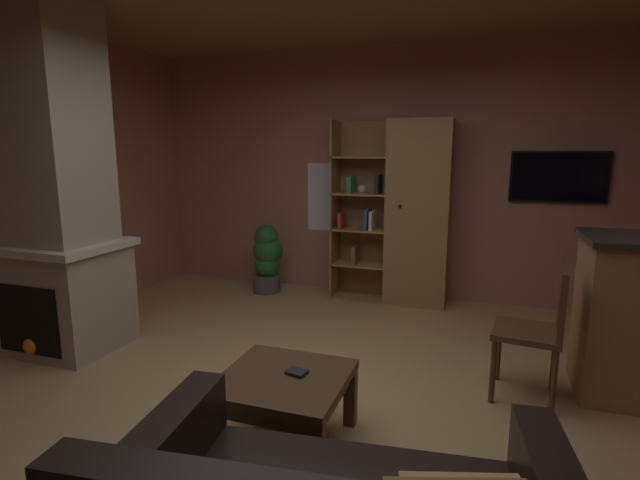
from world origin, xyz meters
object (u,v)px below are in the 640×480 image
Objects in this scene: wall_mounted_tv at (558,177)px; stone_fireplace at (54,200)px; table_book_0 at (297,372)px; coffee_table at (284,389)px; dining_chair at (541,324)px; bookshelf_cabinet at (410,214)px; potted_floor_plant at (267,257)px.

stone_fireplace is at bearing -149.13° from wall_mounted_tv.
stone_fireplace is 2.57m from table_book_0.
stone_fireplace is 4.01× the size of coffee_table.
dining_chair is (3.69, 0.34, -0.72)m from stone_fireplace.
dining_chair is at bearing 35.55° from coffee_table.
stone_fireplace reaches higher than bookshelf_cabinet.
wall_mounted_tv reaches higher than table_book_0.
coffee_table is 3.01m from potted_floor_plant.
bookshelf_cabinet reaches higher than dining_chair.
coffee_table is 0.86× the size of potted_floor_plant.
coffee_table is at bearing -144.45° from dining_chair.
stone_fireplace reaches higher than table_book_0.
bookshelf_cabinet is at bearing 122.05° from dining_chair.
dining_chair is 1.02× the size of wall_mounted_tv.
dining_chair is 2.23m from wall_mounted_tv.
potted_floor_plant is 3.23m from wall_mounted_tv.
potted_floor_plant is (-1.62, -0.15, -0.56)m from bookshelf_cabinet.
dining_chair is at bearing 35.60° from table_book_0.
potted_floor_plant is 0.89× the size of wall_mounted_tv.
table_book_0 is at bearing -93.99° from bookshelf_cabinet.
dining_chair is at bearing -31.30° from potted_floor_plant.
wall_mounted_tv reaches higher than dining_chair.
wall_mounted_tv is at bearing 81.96° from dining_chair.
table_book_0 is at bearing 34.48° from coffee_table.
dining_chair is at bearing -98.04° from wall_mounted_tv.
dining_chair reaches higher than coffee_table.
table_book_0 is 1.65m from dining_chair.
stone_fireplace is 3.06× the size of wall_mounted_tv.
bookshelf_cabinet is 1.51m from wall_mounted_tv.
potted_floor_plant is (-1.43, 2.64, -0.01)m from table_book_0.
wall_mounted_tv is (3.05, 0.36, 0.97)m from potted_floor_plant.
bookshelf_cabinet reaches higher than wall_mounted_tv.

